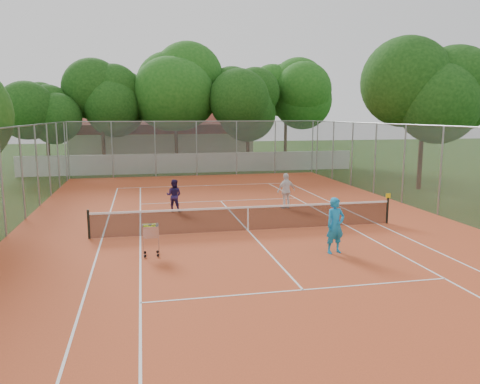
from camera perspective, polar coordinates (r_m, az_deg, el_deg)
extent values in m
plane|color=#1C3B10|center=(18.32, 0.97, -4.77)|extent=(120.00, 120.00, 0.00)
cube|color=#BD4A24|center=(18.31, 0.97, -4.74)|extent=(18.00, 34.00, 0.02)
cube|color=white|center=(18.31, 0.97, -4.70)|extent=(10.98, 23.78, 0.01)
cube|color=black|center=(18.20, 0.97, -3.22)|extent=(11.88, 0.10, 0.98)
cube|color=slate|center=(17.93, 0.99, 1.43)|extent=(18.00, 34.00, 4.00)
cube|color=white|center=(36.71, -5.65, 3.55)|extent=(26.00, 0.30, 1.50)
cube|color=beige|center=(46.41, -9.52, 6.49)|extent=(16.40, 9.00, 4.40)
cube|color=#10360D|center=(39.51, -6.24, 10.13)|extent=(29.00, 19.00, 10.00)
imported|color=#1785C4|center=(15.51, 11.54, -4.02)|extent=(0.75, 0.57, 1.84)
imported|color=#231849|center=(21.96, -8.05, -0.41)|extent=(0.89, 0.79, 1.50)
imported|color=white|center=(22.55, 5.65, 0.15)|extent=(1.08, 0.70, 1.71)
cube|color=#B0AFB7|center=(15.25, -10.81, -5.66)|extent=(0.53, 0.53, 1.10)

